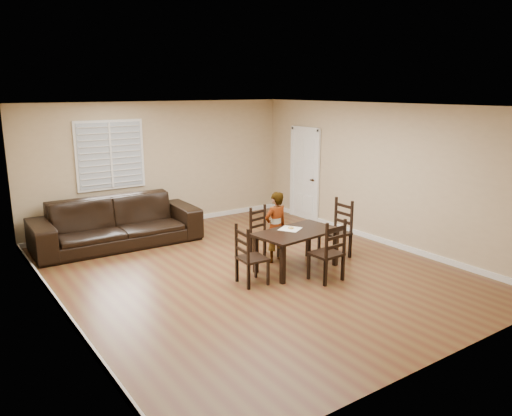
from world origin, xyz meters
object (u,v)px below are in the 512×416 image
at_px(chair_far, 332,254).
at_px(chair_right, 340,230).
at_px(dining_table, 297,236).
at_px(sofa, 117,222).
at_px(child, 276,227).
at_px(chair_near, 260,234).
at_px(donut, 291,228).
at_px(chair_left, 246,258).

relative_size(chair_far, chair_right, 0.97).
height_order(chair_far, chair_right, chair_right).
distance_m(dining_table, sofa, 3.60).
bearing_deg(child, dining_table, 94.08).
bearing_deg(child, sofa, -53.90).
height_order(chair_near, donut, chair_near).
height_order(chair_left, child, child).
bearing_deg(donut, child, 99.24).
height_order(chair_right, donut, chair_right).
bearing_deg(chair_far, donut, -88.25).
distance_m(dining_table, chair_left, 1.09).
distance_m(dining_table, donut, 0.20).
relative_size(chair_left, chair_right, 0.91).
bearing_deg(sofa, chair_right, -41.07).
bearing_deg(donut, sofa, 125.54).
xyz_separation_m(chair_near, chair_far, (0.19, -1.66, 0.04)).
bearing_deg(child, chair_left, 28.46).
distance_m(chair_left, sofa, 3.22).
bearing_deg(sofa, dining_table, -54.25).
height_order(chair_right, sofa, chair_right).
bearing_deg(chair_near, donut, -92.17).
bearing_deg(dining_table, child, 90.00).
xyz_separation_m(chair_left, chair_right, (2.17, 0.21, 0.04)).
distance_m(chair_right, donut, 1.11).
distance_m(chair_left, child, 1.21).
relative_size(chair_far, chair_left, 1.06).
xyz_separation_m(donut, sofa, (-2.01, 2.82, -0.23)).
distance_m(chair_near, child, 0.44).
bearing_deg(sofa, chair_far, -59.10).
bearing_deg(sofa, chair_near, -45.81).
bearing_deg(dining_table, chair_right, -0.80).
distance_m(dining_table, child, 0.51).
bearing_deg(chair_right, donut, -92.23).
xyz_separation_m(chair_far, chair_left, (-1.16, 0.66, -0.03)).
bearing_deg(chair_far, dining_table, -87.25).
xyz_separation_m(dining_table, chair_left, (-1.08, -0.10, -0.14)).
relative_size(dining_table, child, 1.20).
bearing_deg(donut, chair_near, 98.35).
distance_m(chair_far, chair_right, 1.34).
xyz_separation_m(dining_table, chair_near, (-0.11, 0.90, -0.16)).
distance_m(child, donut, 0.36).
distance_m(chair_left, donut, 1.14).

